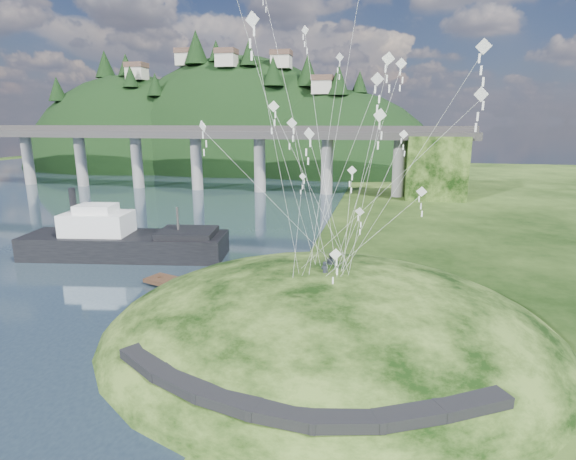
# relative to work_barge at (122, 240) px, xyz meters

# --- Properties ---
(ground) EXTENTS (320.00, 320.00, 0.00)m
(ground) POSITION_rel_work_barge_xyz_m (18.63, -16.70, -2.08)
(ground) COLOR black
(ground) RESTS_ON ground
(grass_hill) EXTENTS (36.00, 32.00, 13.00)m
(grass_hill) POSITION_rel_work_barge_xyz_m (26.63, -14.70, -3.58)
(grass_hill) COLOR black
(grass_hill) RESTS_ON ground
(footpath) EXTENTS (22.29, 5.84, 0.83)m
(footpath) POSITION_rel_work_barge_xyz_m (26.09, -26.44, 0.00)
(footpath) COLOR black
(footpath) RESTS_ON ground
(bridge) EXTENTS (160.00, 11.00, 15.00)m
(bridge) POSITION_rel_work_barge_xyz_m (-7.83, 53.37, 7.62)
(bridge) COLOR #2D2B2B
(bridge) RESTS_ON ground
(far_ridge) EXTENTS (153.00, 70.00, 94.50)m
(far_ridge) POSITION_rel_work_barge_xyz_m (-24.95, 105.47, -9.52)
(far_ridge) COLOR black
(far_ridge) RESTS_ON ground
(work_barge) EXTENTS (24.48, 10.10, 8.31)m
(work_barge) POSITION_rel_work_barge_xyz_m (0.00, 0.00, 0.00)
(work_barge) COLOR black
(work_barge) RESTS_ON ground
(wooden_dock) EXTENTS (14.75, 6.81, 1.05)m
(wooden_dock) POSITION_rel_work_barge_xyz_m (14.70, -9.51, -1.62)
(wooden_dock) COLOR #332014
(wooden_dock) RESTS_ON ground
(kite_flyers) EXTENTS (1.07, 3.27, 1.75)m
(kite_flyers) POSITION_rel_work_barge_xyz_m (26.47, -13.37, 3.75)
(kite_flyers) COLOR #262B33
(kite_flyers) RESTS_ON ground
(kite_swarm) EXTENTS (16.27, 18.03, 20.82)m
(kite_swarm) POSITION_rel_work_barge_xyz_m (27.03, -15.29, 15.26)
(kite_swarm) COLOR silver
(kite_swarm) RESTS_ON ground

